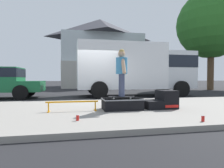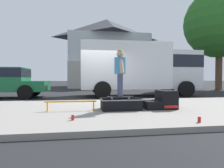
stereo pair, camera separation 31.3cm
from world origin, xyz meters
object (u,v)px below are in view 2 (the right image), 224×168
box_truck (140,67)px  soda_can (199,119)px  skater_kid (120,69)px  soda_can_b (73,117)px  kicker_ramp (162,101)px  skateboard (120,97)px  grind_rail (71,103)px  skate_box (121,104)px  street_tree_main (223,25)px

box_truck → soda_can: bearing=-97.4°
skater_kid → soda_can: size_ratio=11.00×
skater_kid → soda_can_b: bearing=-137.1°
skater_kid → soda_can: (1.33, -1.84, -1.15)m
kicker_ramp → skateboard: kicker_ramp is taller
grind_rail → skateboard: (1.42, -0.05, 0.17)m
kicker_ramp → soda_can: (0.02, -1.90, -0.17)m
skater_kid → box_truck: size_ratio=0.20×
grind_rail → soda_can_b: (0.12, -1.27, -0.15)m
soda_can → skater_kid: bearing=125.9°
kicker_ramp → skateboard: bearing=-177.6°
skate_box → skateboard: skateboard is taller
skater_kid → soda_can: skater_kid is taller
kicker_ramp → box_truck: box_truck is taller
soda_can_b → soda_can: bearing=-13.3°
skateboard → soda_can: bearing=-54.1°
kicker_ramp → skater_kid: (-1.31, -0.05, 0.98)m
kicker_ramp → soda_can_b: kicker_ramp is taller
skate_box → soda_can_b: bearing=-136.3°
soda_can → soda_can_b: size_ratio=1.00×
skateboard → skater_kid: (0.00, -0.00, 0.83)m
kicker_ramp → grind_rail: bearing=-180.0°
grind_rail → skateboard: skateboard is taller
skateboard → box_truck: (2.29, 5.54, 1.20)m
kicker_ramp → skateboard: (-1.31, -0.05, 0.15)m
skate_box → soda_can: (1.31, -1.90, -0.11)m
skate_box → soda_can_b: (-1.33, -1.27, -0.11)m
skate_box → grind_rail: skate_box is taller
grind_rail → soda_can_b: grind_rail is taller
grind_rail → street_tree_main: (12.68, 9.83, 5.43)m
skate_box → box_truck: box_truck is taller
grind_rail → soda_can_b: size_ratio=11.57×
grind_rail → soda_can: bearing=-34.5°
skate_box → street_tree_main: street_tree_main is taller
kicker_ramp → grind_rail: kicker_ramp is taller
soda_can_b → box_truck: (3.60, 6.76, 1.52)m
grind_rail → street_tree_main: street_tree_main is taller
skate_box → street_tree_main: bearing=41.2°
box_truck → street_tree_main: (8.97, 4.34, 4.06)m
skate_box → street_tree_main: (11.23, 9.83, 5.47)m
street_tree_main → soda_can_b: bearing=-138.5°
skate_box → kicker_ramp: (1.29, -0.00, 0.05)m
skate_box → skater_kid: skater_kid is taller
soda_can → box_truck: bearing=82.6°
kicker_ramp → skater_kid: size_ratio=0.69×
kicker_ramp → grind_rail: 2.74m
grind_rail → box_truck: bearing=55.9°
kicker_ramp → skate_box: bearing=180.0°
soda_can → box_truck: 7.60m
soda_can → street_tree_main: 16.35m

